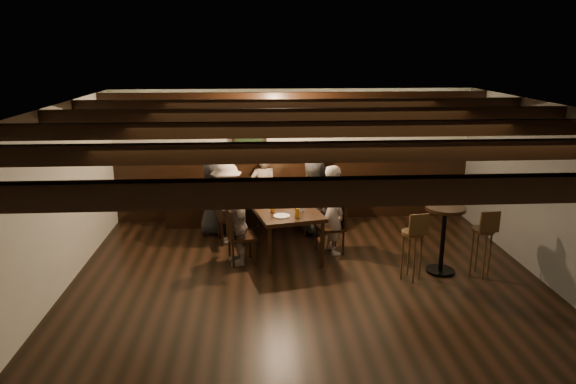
{
  "coord_description": "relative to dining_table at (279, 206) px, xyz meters",
  "views": [
    {
      "loc": [
        -0.67,
        -5.72,
        3.11
      ],
      "look_at": [
        -0.24,
        1.3,
        1.12
      ],
      "focal_mm": 32.0,
      "sensor_mm": 36.0,
      "label": 1
    }
  ],
  "objects": [
    {
      "name": "chair_left_far",
      "position": [
        -0.6,
        -0.6,
        -0.43
      ],
      "size": [
        0.47,
        0.47,
        0.85
      ],
      "rotation": [
        0.0,
        0.0,
        -1.35
      ],
      "color": "black",
      "rests_on": "floor"
    },
    {
      "name": "person_bench_right",
      "position": [
        0.68,
        1.08,
        -0.02
      ],
      "size": [
        0.75,
        0.64,
        1.35
      ],
      "primitive_type": "imported",
      "rotation": [
        0.0,
        0.0,
        3.37
      ],
      "color": "#5B271F",
      "rests_on": "floor"
    },
    {
      "name": "plate_far",
      "position": [
        0.24,
        -0.25,
        0.07
      ],
      "size": [
        0.24,
        0.24,
        0.01
      ],
      "primitive_type": "cylinder",
      "color": "white",
      "rests_on": "dining_table"
    },
    {
      "name": "pint_g",
      "position": [
        0.23,
        -0.77,
        0.13
      ],
      "size": [
        0.07,
        0.07,
        0.14
      ],
      "primitive_type": "cylinder",
      "color": "#BF7219",
      "rests_on": "dining_table"
    },
    {
      "name": "chair_right_near",
      "position": [
        0.6,
        0.6,
        -0.42
      ],
      "size": [
        0.49,
        0.49,
        0.9
      ],
      "rotation": [
        0.0,
        0.0,
        1.79
      ],
      "color": "black",
      "rests_on": "floor"
    },
    {
      "name": "person_bench_centre",
      "position": [
        -0.23,
        1.02,
        -0.03
      ],
      "size": [
        0.54,
        0.42,
        1.33
      ],
      "primitive_type": "imported",
      "rotation": [
        0.0,
        0.0,
        3.37
      ],
      "color": "gray",
      "rests_on": "floor"
    },
    {
      "name": "plate_near",
      "position": [
        0.01,
        -0.72,
        0.07
      ],
      "size": [
        0.24,
        0.24,
        0.01
      ],
      "primitive_type": "cylinder",
      "color": "white",
      "rests_on": "dining_table"
    },
    {
      "name": "person_right_near",
      "position": [
        0.63,
        0.61,
        -0.01
      ],
      "size": [
        0.57,
        0.75,
        1.37
      ],
      "primitive_type": "imported",
      "rotation": [
        0.0,
        0.0,
        1.79
      ],
      "color": "#2B2C2E",
      "rests_on": "floor"
    },
    {
      "name": "bar_stool_left",
      "position": [
        1.77,
        -1.32,
        -0.32
      ],
      "size": [
        0.32,
        0.34,
        0.99
      ],
      "rotation": [
        0.0,
        0.0,
        0.16
      ],
      "color": "#311F0F",
      "rests_on": "floor"
    },
    {
      "name": "chair_right_far",
      "position": [
        0.8,
        -0.28,
        -0.43
      ],
      "size": [
        0.48,
        0.48,
        0.87
      ],
      "rotation": [
        0.0,
        0.0,
        1.79
      ],
      "color": "black",
      "rests_on": "floor"
    },
    {
      "name": "person_bench_left",
      "position": [
        -1.08,
        0.68,
        -0.03
      ],
      "size": [
        0.72,
        0.55,
        1.32
      ],
      "primitive_type": "imported",
      "rotation": [
        0.0,
        0.0,
        3.37
      ],
      "color": "#262628",
      "rests_on": "floor"
    },
    {
      "name": "chair_left_near",
      "position": [
        -0.8,
        0.28,
        -0.41
      ],
      "size": [
        0.51,
        0.51,
        0.94
      ],
      "rotation": [
        0.0,
        0.0,
        -1.35
      ],
      "color": "black",
      "rests_on": "floor"
    },
    {
      "name": "bar_stool_right",
      "position": [
        2.77,
        -1.27,
        -0.32
      ],
      "size": [
        0.31,
        0.33,
        0.99
      ],
      "rotation": [
        0.0,
        0.0,
        0.07
      ],
      "color": "#311F0F",
      "rests_on": "floor"
    },
    {
      "name": "person_right_far",
      "position": [
        0.83,
        -0.27,
        0.01
      ],
      "size": [
        0.44,
        0.57,
        1.4
      ],
      "primitive_type": "imported",
      "rotation": [
        0.0,
        0.0,
        1.79
      ],
      "color": "#A4918B",
      "rests_on": "floor"
    },
    {
      "name": "high_top_table",
      "position": [
        2.27,
        -1.11,
        -0.05
      ],
      "size": [
        0.55,
        0.55,
        0.98
      ],
      "color": "black",
      "rests_on": "floor"
    },
    {
      "name": "pint_f",
      "position": [
        0.32,
        -0.49,
        0.13
      ],
      "size": [
        0.07,
        0.07,
        0.14
      ],
      "primitive_type": "cylinder",
      "color": "silver",
      "rests_on": "dining_table"
    },
    {
      "name": "pint_a",
      "position": [
        -0.43,
        0.62,
        0.13
      ],
      "size": [
        0.07,
        0.07,
        0.14
      ],
      "primitive_type": "cylinder",
      "color": "#BF7219",
      "rests_on": "dining_table"
    },
    {
      "name": "person_left_far",
      "position": [
        -0.63,
        -0.61,
        -0.09
      ],
      "size": [
        0.44,
        0.75,
        1.21
      ],
      "primitive_type": "imported",
      "rotation": [
        0.0,
        0.0,
        -1.35
      ],
      "color": "gray",
      "rests_on": "floor"
    },
    {
      "name": "candle",
      "position": [
        0.05,
        0.32,
        0.09
      ],
      "size": [
        0.05,
        0.05,
        0.05
      ],
      "primitive_type": "cylinder",
      "color": "beige",
      "rests_on": "dining_table"
    },
    {
      "name": "room",
      "position": [
        0.05,
        0.19,
        0.38
      ],
      "size": [
        7.0,
        7.0,
        7.0
      ],
      "color": "black",
      "rests_on": "ground"
    },
    {
      "name": "pint_e",
      "position": [
        -0.11,
        -0.49,
        0.13
      ],
      "size": [
        0.07,
        0.07,
        0.14
      ],
      "primitive_type": "cylinder",
      "color": "#BF7219",
      "rests_on": "dining_table"
    },
    {
      "name": "pint_c",
      "position": [
        -0.31,
        0.03,
        0.13
      ],
      "size": [
        0.07,
        0.07,
        0.14
      ],
      "primitive_type": "cylinder",
      "color": "#BF7219",
      "rests_on": "dining_table"
    },
    {
      "name": "person_left_near",
      "position": [
        -0.83,
        0.27,
        -0.02
      ],
      "size": [
        0.68,
        0.95,
        1.34
      ],
      "primitive_type": "imported",
      "rotation": [
        0.0,
        0.0,
        -1.35
      ],
      "color": "#A6958D",
      "rests_on": "floor"
    },
    {
      "name": "condiment_caddy",
      "position": [
        0.01,
        -0.05,
        0.12
      ],
      "size": [
        0.15,
        0.1,
        0.12
      ],
      "primitive_type": "cube",
      "color": "black",
      "rests_on": "dining_table"
    },
    {
      "name": "pint_b",
      "position": [
        0.1,
        0.69,
        0.13
      ],
      "size": [
        0.07,
        0.07,
        0.14
      ],
      "primitive_type": "cylinder",
      "color": "#BF7219",
      "rests_on": "dining_table"
    },
    {
      "name": "dining_table",
      "position": [
        0.0,
        0.0,
        0.0
      ],
      "size": [
        1.33,
        2.16,
        0.75
      ],
      "rotation": [
        0.0,
        0.0,
        0.22
      ],
      "color": "black",
      "rests_on": "floor"
    },
    {
      "name": "pint_d",
      "position": [
        0.25,
        0.26,
        0.13
      ],
      "size": [
        0.07,
        0.07,
        0.14
      ],
      "primitive_type": "cylinder",
      "color": "silver",
      "rests_on": "dining_table"
    }
  ]
}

